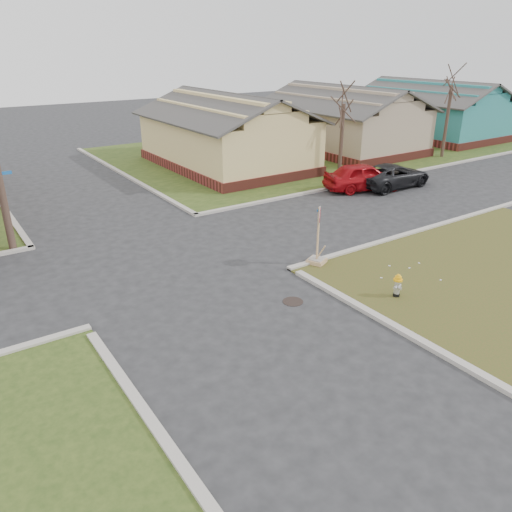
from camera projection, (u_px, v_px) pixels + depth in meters
ground at (224, 315)px, 14.71m from camera, size 120.00×120.00×0.00m
verge_far_right at (346, 143)px, 39.74m from camera, size 37.00×19.00×0.05m
curbs at (155, 259)px, 18.52m from camera, size 80.00×40.00×0.12m
manhole at (293, 302)px, 15.46m from camera, size 0.64×0.64×0.01m
side_house_yellow at (226, 132)px, 31.57m from camera, size 7.60×11.60×4.70m
side_house_tan at (343, 120)px, 36.71m from camera, size 7.60×11.60×4.70m
side_house_teal at (431, 110)px, 41.86m from camera, size 7.60×11.60×4.70m
tree_mid_right at (341, 141)px, 28.84m from camera, size 0.22×0.22×4.20m
tree_far_right at (447, 122)px, 34.10m from camera, size 0.22×0.22×4.76m
fire_hydrant at (397, 284)px, 15.54m from camera, size 0.28×0.28×0.76m
stop_sign at (317, 251)px, 17.90m from camera, size 0.61×0.60×2.15m
red_sedan at (364, 177)px, 26.96m from camera, size 4.68×2.95×1.48m
dark_pickup at (392, 175)px, 27.59m from camera, size 4.62×2.14×1.28m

